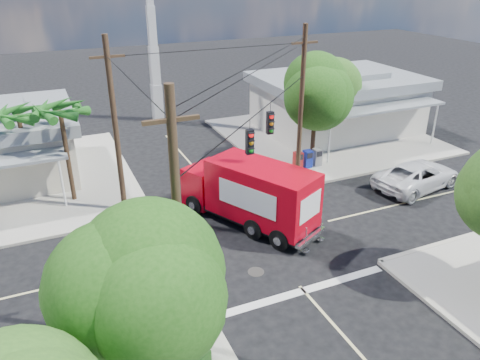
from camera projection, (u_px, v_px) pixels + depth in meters
ground at (257, 238)px, 22.19m from camera, size 120.00×120.00×0.00m
sidewalk_ne at (325, 136)px, 35.17m from camera, size 14.12×14.12×0.14m
sidewalk_nw at (8, 186)px, 27.22m from camera, size 14.12×14.12×0.14m
road_markings at (271, 254)px, 20.96m from camera, size 32.00×32.00×0.01m
building_ne at (337, 101)px, 35.72m from camera, size 11.80×10.20×4.50m
radio_tower at (153, 51)px, 36.62m from camera, size 0.80×0.80×17.00m
tree_sw_front at (137, 298)px, 11.55m from camera, size 3.88×3.78×6.03m
tree_ne_front at (317, 92)px, 28.44m from camera, size 4.21×4.14×6.66m
tree_ne_back at (332, 89)px, 31.46m from camera, size 3.77×3.66×5.82m
palm_nw_front at (60, 112)px, 23.56m from camera, size 3.01×3.08×5.59m
palm_nw_back at (18, 116)px, 24.23m from camera, size 3.01×3.08×5.19m
utility_poles at (211, 139)px, 20.98m from camera, size 12.00×10.68×9.00m
vending_boxes at (308, 159)px, 29.42m from camera, size 1.90×0.50×1.10m
delivery_truck at (250, 193)px, 22.85m from camera, size 5.32×7.65×3.24m
parked_car at (417, 175)px, 26.91m from camera, size 5.96×3.55×1.55m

